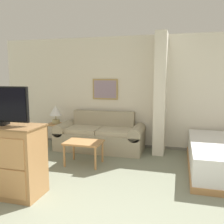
{
  "coord_description": "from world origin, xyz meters",
  "views": [
    {
      "loc": [
        0.71,
        -2.0,
        1.7
      ],
      "look_at": [
        -0.46,
        2.26,
        1.05
      ],
      "focal_mm": 40.0,
      "sensor_mm": 36.0,
      "label": 1
    }
  ],
  "objects_px": {
    "coffee_table": "(84,144)",
    "tv_dresser": "(1,159)",
    "couch": "(100,136)",
    "table_lamp": "(56,112)"
  },
  "relations": [
    {
      "from": "couch",
      "to": "tv_dresser",
      "type": "bearing_deg",
      "value": -105.84
    },
    {
      "from": "coffee_table",
      "to": "tv_dresser",
      "type": "bearing_deg",
      "value": -116.27
    },
    {
      "from": "couch",
      "to": "table_lamp",
      "type": "height_order",
      "value": "table_lamp"
    },
    {
      "from": "coffee_table",
      "to": "table_lamp",
      "type": "bearing_deg",
      "value": 137.54
    },
    {
      "from": "coffee_table",
      "to": "couch",
      "type": "bearing_deg",
      "value": 90.23
    },
    {
      "from": "coffee_table",
      "to": "tv_dresser",
      "type": "distance_m",
      "value": 1.58
    },
    {
      "from": "tv_dresser",
      "to": "couch",
      "type": "bearing_deg",
      "value": 74.16
    },
    {
      "from": "coffee_table",
      "to": "tv_dresser",
      "type": "relative_size",
      "value": 0.56
    },
    {
      "from": "table_lamp",
      "to": "tv_dresser",
      "type": "xyz_separation_m",
      "value": [
        0.42,
        -2.44,
        -0.33
      ]
    },
    {
      "from": "couch",
      "to": "table_lamp",
      "type": "distance_m",
      "value": 1.23
    }
  ]
}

